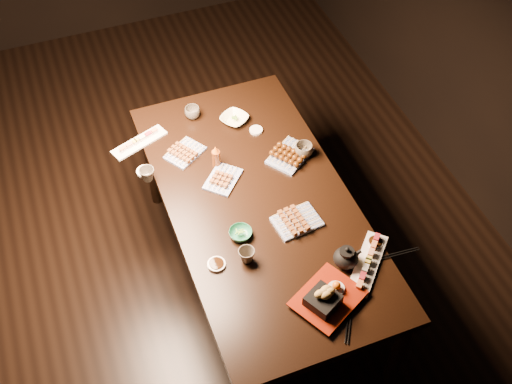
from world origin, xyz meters
TOP-DOWN VIEW (x-y plane):
  - ground at (0.00, 0.00)m, footprint 5.00×5.00m
  - dining_table at (0.45, -0.35)m, footprint 1.36×1.98m
  - sushi_platter_near at (0.79, -0.89)m, footprint 0.32×0.33m
  - sushi_platter_far at (-0.01, 0.27)m, footprint 0.33×0.20m
  - yakitori_plate_center at (0.33, -0.15)m, footprint 0.24×0.24m
  - yakitori_plate_right at (0.58, -0.54)m, footprint 0.24×0.18m
  - yakitori_plate_left at (0.20, 0.10)m, footprint 0.24×0.23m
  - tsukune_plate at (0.72, -0.12)m, footprint 0.29×0.27m
  - edamame_bowl_green at (0.29, -0.52)m, footprint 0.16×0.16m
  - edamame_bowl_cream at (0.54, 0.25)m, footprint 0.20×0.20m
  - tempura_tray at (0.53, -1.00)m, footprint 0.37×0.35m
  - teacup_near_left at (0.27, -0.66)m, footprint 0.10×0.10m
  - teacup_mid_right at (0.79, -0.14)m, footprint 0.10×0.10m
  - teacup_far_left at (-0.03, -0.01)m, footprint 0.11×0.11m
  - teacup_far_right at (0.33, 0.37)m, footprint 0.09×0.09m
  - teapot at (0.69, -0.85)m, footprint 0.14×0.14m
  - condiment_bottle at (0.33, -0.04)m, footprint 0.05×0.05m
  - sauce_dish_west at (0.13, -0.64)m, footprint 0.09×0.09m
  - sauce_dish_east at (0.62, 0.13)m, footprint 0.08×0.08m
  - sauce_dish_se at (0.88, -0.79)m, footprint 0.11×0.11m
  - sauce_dish_nw at (-0.03, 0.05)m, footprint 0.12×0.12m
  - chopsticks_near at (0.57, -1.12)m, footprint 0.14×0.20m
  - chopsticks_se at (0.94, -0.89)m, footprint 0.23×0.04m

SIDE VIEW (x-z plane):
  - ground at x=0.00m, z-range 0.00..0.00m
  - dining_table at x=0.45m, z-range 0.00..0.75m
  - chopsticks_near at x=0.57m, z-range 0.75..0.76m
  - chopsticks_se at x=0.94m, z-range 0.75..0.76m
  - sauce_dish_east at x=0.62m, z-range 0.75..0.76m
  - sauce_dish_se at x=0.88m, z-range 0.75..0.76m
  - sauce_dish_west at x=0.13m, z-range 0.75..0.77m
  - sauce_dish_nw at x=-0.03m, z-range 0.75..0.77m
  - edamame_bowl_green at x=0.29m, z-range 0.75..0.78m
  - edamame_bowl_cream at x=0.54m, z-range 0.75..0.79m
  - sushi_platter_far at x=-0.01m, z-range 0.75..0.79m
  - sushi_platter_near at x=0.79m, z-range 0.75..0.79m
  - yakitori_plate_left at x=0.20m, z-range 0.75..0.80m
  - yakitori_plate_center at x=0.33m, z-range 0.75..0.80m
  - yakitori_plate_right at x=0.58m, z-range 0.75..0.81m
  - tsukune_plate at x=0.72m, z-range 0.75..0.81m
  - teacup_far_right at x=0.33m, z-range 0.75..0.82m
  - teacup_near_left at x=0.27m, z-range 0.75..0.82m
  - teacup_far_left at x=-0.03m, z-range 0.75..0.82m
  - teacup_mid_right at x=0.79m, z-range 0.75..0.83m
  - tempura_tray at x=0.53m, z-range 0.75..0.86m
  - teapot at x=0.69m, z-range 0.75..0.87m
  - condiment_bottle at x=0.33m, z-range 0.75..0.89m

